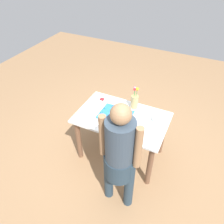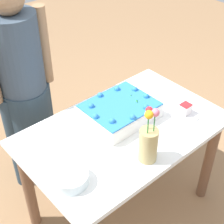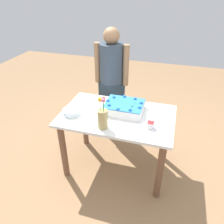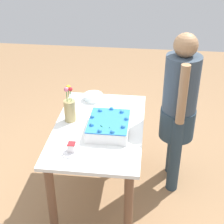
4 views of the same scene
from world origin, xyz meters
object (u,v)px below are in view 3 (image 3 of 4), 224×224
cake_knife (89,102)px  person_standing (111,78)px  fruit_bowl (71,112)px  sheet_cake (124,107)px  flower_vase (103,117)px  serving_plate_with_slice (150,127)px

cake_knife → person_standing: size_ratio=0.14×
cake_knife → fruit_bowl: 0.31m
cake_knife → person_standing: bearing=-69.0°
cake_knife → fruit_bowl: fruit_bowl is taller
cake_knife → fruit_bowl: size_ratio=1.14×
fruit_bowl → cake_knife: bearing=-104.5°
sheet_cake → cake_knife: size_ratio=1.96×
flower_vase → sheet_cake: bearing=-109.3°
serving_plate_with_slice → sheet_cake: bearing=-37.1°
flower_vase → fruit_bowl: bearing=-19.0°
serving_plate_with_slice → cake_knife: serving_plate_with_slice is taller
cake_knife → person_standing: person_standing is taller
sheet_cake → fruit_bowl: bearing=22.4°
serving_plate_with_slice → cake_knife: size_ratio=0.87×
serving_plate_with_slice → fruit_bowl: serving_plate_with_slice is taller
serving_plate_with_slice → person_standing: person_standing is taller
serving_plate_with_slice → cake_knife: 0.83m
serving_plate_with_slice → flower_vase: 0.47m
flower_vase → fruit_bowl: 0.43m
serving_plate_with_slice → cake_knife: bearing=-22.8°
sheet_cake → flower_vase: size_ratio=1.25×
cake_knife → person_standing: 0.53m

